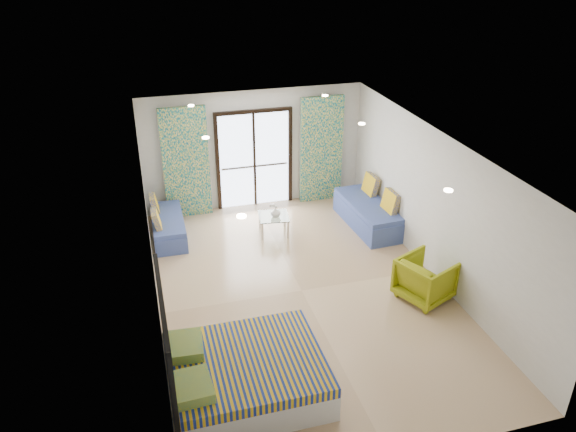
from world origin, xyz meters
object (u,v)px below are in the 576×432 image
object	(u,v)px
coffee_table	(274,218)
daybed_right	(368,213)
bed	(245,375)
armchair	(426,277)
daybed_left	(168,226)

from	to	relation	value
coffee_table	daybed_right	bearing A→B (deg)	-6.11
bed	coffee_table	bearing A→B (deg)	70.67
coffee_table	armchair	size ratio (longest dim) A/B	0.84
daybed_right	coffee_table	size ratio (longest dim) A/B	2.81
daybed_left	daybed_right	bearing A→B (deg)	-8.22
daybed_left	coffee_table	bearing A→B (deg)	-10.84
daybed_left	armchair	distance (m)	5.36
bed	coffee_table	world-z (taller)	bed
daybed_left	coffee_table	size ratio (longest dim) A/B	2.32
bed	daybed_right	distance (m)	5.50
daybed_left	coffee_table	xyz separation A→B (m)	(2.17, -0.44, 0.11)
armchair	daybed_left	bearing A→B (deg)	26.46
coffee_table	bed	bearing A→B (deg)	-109.33
daybed_left	coffee_table	distance (m)	2.22
daybed_right	armchair	xyz separation A→B (m)	(-0.12, -2.78, 0.12)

